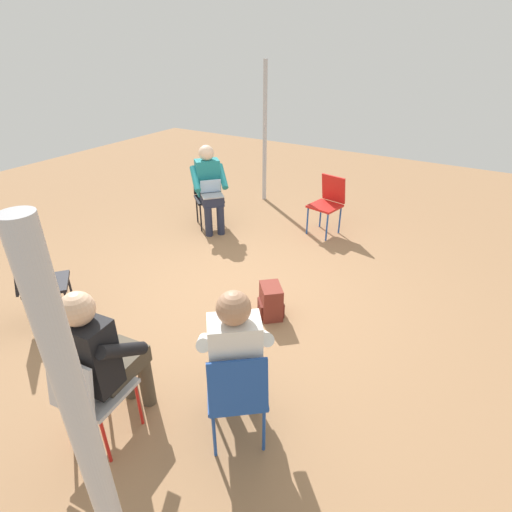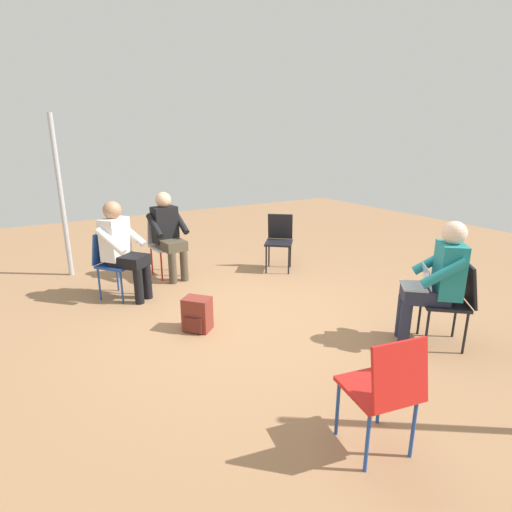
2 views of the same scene
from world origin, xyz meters
name	(u,v)px [view 1 (image 1 of 2)]	position (x,y,z in m)	size (l,w,h in m)	color
ground_plane	(228,295)	(0.00, 0.00, 0.00)	(14.00, 14.00, 0.00)	#99704C
chair_northeast	(37,280)	(1.31, 1.35, 0.50)	(0.58, 0.59, 0.85)	black
chair_south	(328,201)	(-0.29, -2.15, 0.50)	(0.47, 0.50, 0.85)	red
chair_northwest	(237,391)	(-1.14, 1.49, 0.50)	(0.58, 0.58, 0.85)	#1E4799
chair_north	(89,392)	(-0.29, 2.01, 0.50)	(0.44, 0.48, 0.85)	#B7B7BC
chair_southeast	(208,193)	(1.39, -1.50, 0.50)	(0.59, 0.58, 0.85)	black
person_with_laptop	(209,184)	(1.27, -1.38, 0.69)	(0.64, 0.63, 1.24)	#23283D
person_in_black	(102,354)	(-0.28, 1.84, 0.69)	(0.53, 0.55, 1.24)	#4C4233
person_in_white	(234,352)	(-1.03, 1.36, 0.69)	(0.63, 0.63, 1.24)	black
backpack_near_laptop_user	(271,303)	(-0.60, 0.07, 0.16)	(0.34, 0.34, 0.36)	maroon
tent_pole_near	(265,134)	(1.21, -2.89, 1.15)	(0.07, 0.07, 2.29)	#B2B2B7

